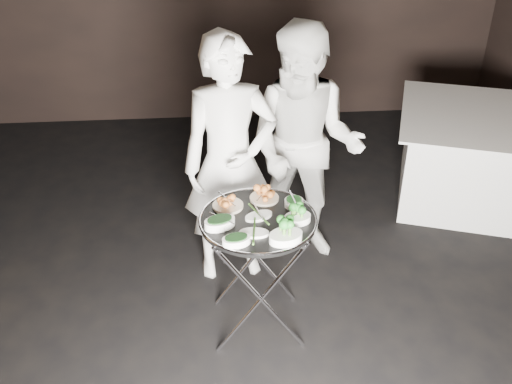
{
  "coord_description": "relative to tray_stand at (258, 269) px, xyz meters",
  "views": [
    {
      "loc": [
        -0.22,
        -2.81,
        2.76
      ],
      "look_at": [
        0.03,
        0.16,
        0.95
      ],
      "focal_mm": 40.0,
      "sensor_mm": 36.0,
      "label": 1
    }
  ],
  "objects": [
    {
      "name": "dining_table",
      "position": [
        2.08,
        1.49,
        -0.07
      ],
      "size": [
        1.4,
        1.4,
        0.8
      ],
      "rotation": [
        0.0,
        0.0,
        -0.34
      ],
      "color": "white",
      "rests_on": "floor"
    },
    {
      "name": "asparagus_plate_a",
      "position": [
        0.0,
        0.01,
        0.4
      ],
      "size": [
        0.2,
        0.16,
        0.04
      ],
      "rotation": [
        0.0,
        0.0,
        0.41
      ],
      "color": "white",
      "rests_on": "serving_tray"
    },
    {
      "name": "spinach_bowl_a",
      "position": [
        -0.23,
        -0.06,
        0.42
      ],
      "size": [
        0.22,
        0.18,
        0.08
      ],
      "rotation": [
        0.0,
        0.0,
        0.39
      ],
      "color": "white",
      "rests_on": "serving_tray"
    },
    {
      "name": "greens_bowl",
      "position": [
        0.23,
        0.12,
        0.41
      ],
      "size": [
        0.12,
        0.12,
        0.07
      ],
      "rotation": [
        0.0,
        0.0,
        0.08
      ],
      "color": "white",
      "rests_on": "serving_tray"
    },
    {
      "name": "potato_plate_a",
      "position": [
        -0.17,
        0.15,
        0.41
      ],
      "size": [
        0.19,
        0.19,
        0.07
      ],
      "rotation": [
        0.0,
        0.0,
        -0.12
      ],
      "color": "beige",
      "rests_on": "serving_tray"
    },
    {
      "name": "spinach_bowl_b",
      "position": [
        -0.14,
        -0.24,
        0.41
      ],
      "size": [
        0.18,
        0.14,
        0.07
      ],
      "rotation": [
        0.0,
        0.0,
        0.24
      ],
      "color": "white",
      "rests_on": "serving_tray"
    },
    {
      "name": "serving_tray",
      "position": [
        0.0,
        -0.0,
        0.37
      ],
      "size": [
        0.71,
        0.71,
        0.04
      ],
      "color": "black",
      "rests_on": "tray_stand"
    },
    {
      "name": "asparagus_plate_b",
      "position": [
        -0.04,
        -0.16,
        0.4
      ],
      "size": [
        0.18,
        0.12,
        0.04
      ],
      "rotation": [
        0.0,
        0.0,
        -0.12
      ],
      "color": "white",
      "rests_on": "serving_tray"
    },
    {
      "name": "broccoli_bowl_a",
      "position": [
        0.23,
        -0.05,
        0.41
      ],
      "size": [
        0.19,
        0.16,
        0.07
      ],
      "rotation": [
        0.0,
        0.0,
        0.31
      ],
      "color": "white",
      "rests_on": "serving_tray"
    },
    {
      "name": "serving_utensils",
      "position": [
        0.02,
        0.07,
        0.43
      ],
      "size": [
        0.58,
        0.42,
        0.01
      ],
      "color": "silver",
      "rests_on": "serving_tray"
    },
    {
      "name": "potato_plate_b",
      "position": [
        0.06,
        0.22,
        0.41
      ],
      "size": [
        0.18,
        0.18,
        0.07
      ],
      "rotation": [
        0.0,
        0.0,
        0.1
      ],
      "color": "beige",
      "rests_on": "serving_tray"
    },
    {
      "name": "waiter_left",
      "position": [
        -0.14,
        0.62,
        0.43
      ],
      "size": [
        0.71,
        0.52,
        1.8
      ],
      "primitive_type": "imported",
      "rotation": [
        0.0,
        0.0,
        0.14
      ],
      "color": "silver",
      "rests_on": "floor"
    },
    {
      "name": "floor",
      "position": [
        -0.03,
        -0.01,
        -0.5
      ],
      "size": [
        6.0,
        7.0,
        0.05
      ],
      "primitive_type": "cube",
      "color": "black",
      "rests_on": "ground"
    },
    {
      "name": "waiter_right",
      "position": [
        0.41,
        0.83,
        0.43
      ],
      "size": [
        1.06,
        0.95,
        1.8
      ],
      "primitive_type": "imported",
      "rotation": [
        0.0,
        0.0,
        -0.36
      ],
      "color": "silver",
      "rests_on": "floor"
    },
    {
      "name": "tray_stand",
      "position": [
        0.0,
        0.0,
        0.0
      ],
      "size": [
        0.57,
        0.48,
        0.84
      ],
      "rotation": [
        0.0,
        0.0,
        0.08
      ],
      "color": "silver",
      "rests_on": "floor"
    },
    {
      "name": "broccoli_bowl_b",
      "position": [
        0.14,
        -0.23,
        0.42
      ],
      "size": [
        0.23,
        0.19,
        0.08
      ],
      "rotation": [
        0.0,
        0.0,
        0.31
      ],
      "color": "white",
      "rests_on": "serving_tray"
    }
  ]
}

